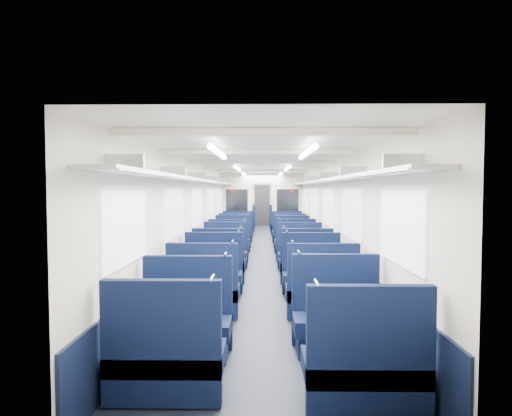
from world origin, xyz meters
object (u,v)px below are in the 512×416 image
Objects in this scene: seat_26 at (244,220)px; bulkhead at (262,206)px; seat_21 at (284,227)px; seat_7 at (312,277)px; seat_25 at (281,223)px; seat_0 at (166,361)px; seat_24 at (243,222)px; seat_6 at (213,276)px; seat_5 at (322,294)px; seat_23 at (282,225)px; seat_19 at (287,233)px; seat_20 at (240,228)px; seat_27 at (280,220)px; seat_4 at (204,293)px; seat_13 at (295,248)px; seat_3 at (337,321)px; seat_16 at (235,237)px; seat_11 at (300,256)px; seat_14 at (233,242)px; end_door at (262,205)px; seat_8 at (219,266)px; seat_1 at (365,371)px; seat_10 at (225,255)px; seat_22 at (242,225)px; seat_2 at (186,325)px; seat_9 at (306,266)px; seat_15 at (292,242)px; seat_17 at (290,237)px; seat_18 at (237,233)px.

bulkhead is at bearing -80.55° from seat_26.
seat_21 is at bearing 62.08° from bulkhead.
seat_7 is 11.12m from seat_25.
seat_0 and seat_24 have the same top height.
seat_6 is 1.00× the size of seat_24.
seat_5 is 11.15m from seat_23.
seat_20 is (-1.66, 2.05, 0.00)m from seat_19.
seat_20 is at bearing -114.78° from seat_27.
seat_24 is at bearing 90.00° from seat_4.
seat_26 is at bearing 100.52° from seat_13.
seat_3 is 8.26m from seat_16.
bulkhead is 8.64m from seat_5.
bulkhead is 5.39m from seat_11.
seat_21 is at bearing 90.00° from seat_19.
seat_14 is (-0.83, -2.79, -0.89)m from bulkhead.
end_door reaches higher than seat_20.
bulkhead reaches higher than seat_27.
seat_3 is 2.05m from seat_4.
seat_26 is at bearing 99.45° from bulkhead.
seat_13 is at bearing 56.18° from seat_8.
seat_24 is (-0.83, -2.44, -0.66)m from end_door.
seat_1 is 2.45m from seat_5.
seat_13 and seat_25 have the same top height.
seat_10 is 7.73m from seat_22.
seat_21 is (1.66, 3.22, 0.00)m from seat_16.
seat_10 is 1.00× the size of seat_26.
seat_14 is at bearing 124.00° from seat_11.
seat_7 is at bearing -90.00° from seat_13.
seat_5 is at bearing -73.91° from seat_14.
seat_22 is 1.25m from seat_24.
seat_2 is 1.00× the size of seat_24.
seat_27 is (0.00, 13.57, 0.00)m from seat_5.
seat_27 is at bearing 90.00° from seat_7.
seat_2 is 15.00m from seat_27.
seat_9 is 1.00× the size of seat_15.
seat_7 is 4.49m from seat_15.
seat_21 is at bearing 62.75° from seat_16.
seat_25 is at bearing 90.00° from seat_23.
seat_4 is 5.85m from seat_15.
seat_27 is (1.66, 3.60, 0.00)m from seat_20.
seat_0 is at bearing -100.40° from seat_17.
seat_23 is at bearing 82.43° from seat_2.
seat_25 is at bearing -72.24° from end_door.
seat_25 is (0.00, 1.10, 0.00)m from seat_23.
seat_18 is 3.21m from seat_22.
seat_22 is (-1.66, 5.53, 0.00)m from seat_15.
seat_7 is 1.00× the size of seat_26.
seat_20 and seat_25 have the same top height.
seat_10 is at bearing 115.85° from seat_5.
seat_9 is (0.83, -12.73, -0.66)m from end_door.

